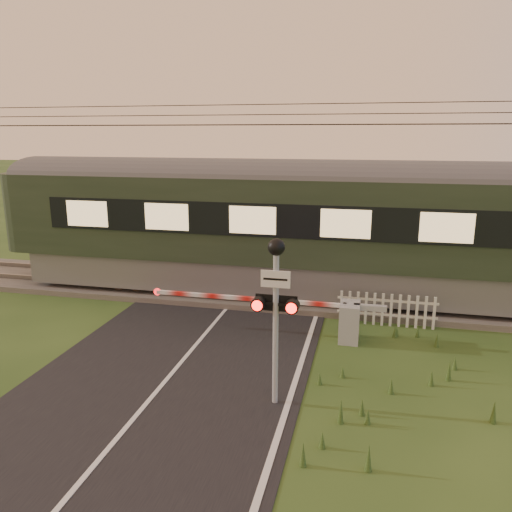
# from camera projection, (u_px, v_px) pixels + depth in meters

# --- Properties ---
(ground) EXTENTS (160.00, 160.00, 0.00)m
(ground) POSITION_uv_depth(u_px,v_px,m) (163.00, 385.00, 10.67)
(ground) COLOR #253F18
(ground) RESTS_ON ground
(road) EXTENTS (6.00, 140.00, 0.03)m
(road) POSITION_uv_depth(u_px,v_px,m) (159.00, 390.00, 10.44)
(road) COLOR black
(road) RESTS_ON ground
(track_bed) EXTENTS (140.00, 3.40, 0.39)m
(track_bed) POSITION_uv_depth(u_px,v_px,m) (240.00, 291.00, 16.80)
(track_bed) COLOR #47423D
(track_bed) RESTS_ON ground
(overhead_wires) EXTENTS (120.00, 0.62, 0.62)m
(overhead_wires) POSITION_uv_depth(u_px,v_px,m) (239.00, 117.00, 15.45)
(overhead_wires) COLOR black
(overhead_wires) RESTS_ON ground
(boom_gate) EXTENTS (6.33, 0.78, 1.04)m
(boom_gate) POSITION_uv_depth(u_px,v_px,m) (338.00, 319.00, 12.93)
(boom_gate) COLOR gray
(boom_gate) RESTS_ON ground
(crossing_signal) EXTENTS (0.86, 0.35, 3.36)m
(crossing_signal) POSITION_uv_depth(u_px,v_px,m) (276.00, 293.00, 9.43)
(crossing_signal) COLOR gray
(crossing_signal) RESTS_ON ground
(picket_fence) EXTENTS (2.74, 0.08, 0.93)m
(picket_fence) POSITION_uv_depth(u_px,v_px,m) (387.00, 310.00, 13.87)
(picket_fence) COLOR silver
(picket_fence) RESTS_ON ground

